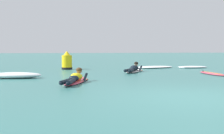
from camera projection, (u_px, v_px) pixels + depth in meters
The scene contains 8 objects.
ground_plane at pixel (116, 69), 16.89m from camera, with size 120.00×120.00×0.00m, color #387A75.
surfer_near at pixel (75, 79), 10.04m from camera, with size 1.22×2.68×0.54m.
surfer_far at pixel (134, 69), 14.65m from camera, with size 1.60×2.45×0.55m.
drifting_surfboard at pixel (212, 73), 13.41m from camera, with size 0.66×2.24×0.16m.
whitewater_front at pixel (15, 75), 11.54m from camera, with size 2.10×0.82×0.24m.
whitewater_mid_left at pixel (192, 67), 17.72m from camera, with size 1.86×0.95×0.12m.
whitewater_mid_right at pixel (153, 67), 17.62m from camera, with size 2.88×1.71×0.12m.
channel_marker_buoy at pixel (67, 62), 16.44m from camera, with size 0.60×0.60×1.03m.
Camera 1 is at (-3.13, -6.56, 1.17)m, focal length 47.19 mm.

